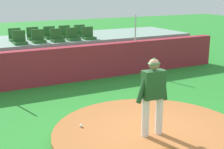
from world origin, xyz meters
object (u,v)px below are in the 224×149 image
stadium_chair_4 (88,35)px  stadium_chair_6 (33,36)px  baseball (81,126)px  stadium_chair_9 (80,33)px  pitcher (153,91)px  stadium_chair_7 (50,35)px  stadium_chair_2 (57,38)px  stadium_chair_0 (20,40)px  stadium_chair_8 (65,34)px  stadium_chair_3 (73,36)px  stadium_chair_1 (38,39)px  stadium_chair_5 (15,37)px

stadium_chair_4 → stadium_chair_6: bearing=-24.5°
baseball → stadium_chair_9: 7.22m
pitcher → stadium_chair_7: 7.67m
baseball → stadium_chair_6: bearing=84.2°
baseball → stadium_chair_2: bearing=76.5°
baseball → stadium_chair_0: 5.82m
pitcher → stadium_chair_4: (1.47, 6.77, 0.30)m
stadium_chair_6 → stadium_chair_8: size_ratio=1.00×
stadium_chair_3 → stadium_chair_4: size_ratio=1.00×
stadium_chair_2 → stadium_chair_4: same height
stadium_chair_1 → stadium_chair_6: 0.89m
stadium_chair_0 → stadium_chair_4: bearing=179.5°
stadium_chair_4 → stadium_chair_8: (-0.67, 0.94, 0.00)m
stadium_chair_2 → stadium_chair_4: 1.35m
stadium_chair_1 → stadium_chair_3: same height
stadium_chair_3 → stadium_chair_2: bearing=1.4°
stadium_chair_5 → stadium_chair_4: bearing=161.9°
pitcher → stadium_chair_1: (-0.61, 6.81, 0.30)m
stadium_chair_1 → stadium_chair_4: same height
stadium_chair_1 → stadium_chair_2: bearing=176.3°
stadium_chair_2 → stadium_chair_9: same height
stadium_chair_0 → stadium_chair_9: 2.95m
stadium_chair_3 → stadium_chair_7: 1.11m
stadium_chair_4 → stadium_chair_6: same height
stadium_chair_5 → stadium_chair_8: (2.10, 0.03, 0.00)m
stadium_chair_4 → stadium_chair_7: size_ratio=1.00×
stadium_chair_3 → stadium_chair_9: 1.14m
stadium_chair_5 → stadium_chair_9: 2.79m
stadium_chair_4 → stadium_chair_5: size_ratio=1.00×
stadium_chair_3 → stadium_chair_8: bearing=-91.0°
baseball → stadium_chair_4: (2.71, 5.65, 1.29)m
stadium_chair_8 → stadium_chair_1: bearing=32.4°
stadium_chair_2 → stadium_chair_6: same height
baseball → stadium_chair_9: bearing=67.4°
baseball → stadium_chair_1: bearing=83.7°
pitcher → stadium_chair_3: size_ratio=3.53×
pitcher → stadium_chair_5: pitcher is taller
stadium_chair_3 → stadium_chair_9: same height
stadium_chair_0 → stadium_chair_6: size_ratio=1.00×
pitcher → stadium_chair_9: (1.49, 7.68, 0.30)m
stadium_chair_8 → pitcher: bearing=84.0°
stadium_chair_5 → stadium_chair_1: bearing=128.5°
baseball → stadium_chair_8: size_ratio=0.15×
stadium_chair_7 → stadium_chair_9: size_ratio=1.00×
stadium_chair_0 → stadium_chair_6: bearing=-129.7°
stadium_chair_1 → stadium_chair_5: size_ratio=1.00×
stadium_chair_6 → stadium_chair_7: same height
stadium_chair_7 → stadium_chair_9: (1.37, 0.01, 0.00)m
stadium_chair_3 → stadium_chair_5: size_ratio=1.00×
stadium_chair_0 → stadium_chair_4: (2.80, -0.02, 0.00)m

